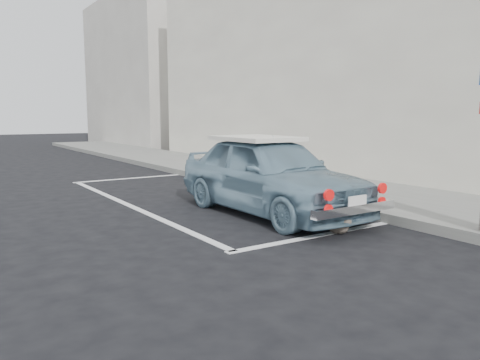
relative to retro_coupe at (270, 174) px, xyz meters
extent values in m
plane|color=black|center=(-0.81, -1.05, -0.66)|extent=(80.00, 80.00, 0.00)
cube|color=slate|center=(2.39, 0.95, -0.58)|extent=(2.80, 40.00, 0.15)
cube|color=beige|center=(5.54, 2.95, 2.84)|extent=(3.50, 18.00, 7.00)
cube|color=black|center=(3.85, 2.95, 0.74)|extent=(0.10, 16.00, 2.40)
cube|color=white|center=(3.85, 4.15, 3.94)|extent=(0.10, 2.00, 1.60)
cube|color=red|center=(3.85, 6.55, 3.94)|extent=(0.10, 2.00, 1.60)
cube|color=white|center=(3.85, 8.95, 3.94)|extent=(0.10, 2.00, 1.60)
cube|color=#ADA79D|center=(5.54, 18.95, 3.34)|extent=(3.50, 10.00, 8.00)
cube|color=silver|center=(-0.31, -1.55, -0.65)|extent=(3.00, 0.12, 0.01)
cube|color=silver|center=(-0.31, 5.45, -0.65)|extent=(3.00, 0.12, 0.01)
cube|color=silver|center=(-1.71, 1.95, -0.65)|extent=(0.12, 7.00, 0.01)
imported|color=#6F91A4|center=(0.00, 0.00, -0.01)|extent=(1.54, 3.81, 1.30)
cube|color=silver|center=(0.00, 0.38, 0.57)|extent=(1.07, 1.45, 0.07)
cube|color=silver|center=(0.00, -1.85, -0.28)|extent=(1.46, 0.12, 0.12)
cube|color=white|center=(0.00, -1.90, -0.18)|extent=(0.33, 0.02, 0.17)
cylinder|color=red|center=(-0.50, -1.88, -0.04)|extent=(0.15, 0.04, 0.15)
cylinder|color=red|center=(0.51, -1.88, -0.04)|extent=(0.15, 0.04, 0.15)
cylinder|color=red|center=(-0.50, -1.88, -0.22)|extent=(0.12, 0.04, 0.12)
cylinder|color=red|center=(0.51, -1.88, -0.22)|extent=(0.12, 0.04, 0.12)
ellipsoid|color=#665A4D|center=(-0.04, -1.60, -0.54)|extent=(0.23, 0.36, 0.21)
sphere|color=#665A4D|center=(-0.04, -1.76, -0.47)|extent=(0.14, 0.14, 0.14)
cone|color=#665A4D|center=(-0.07, -1.76, -0.40)|extent=(0.05, 0.05, 0.05)
cone|color=#665A4D|center=(0.00, -1.76, -0.40)|extent=(0.05, 0.05, 0.05)
cylinder|color=#665A4D|center=(0.01, -1.42, -0.61)|extent=(0.12, 0.22, 0.03)
camera|label=1|loc=(-4.63, -6.07, 0.95)|focal=35.00mm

